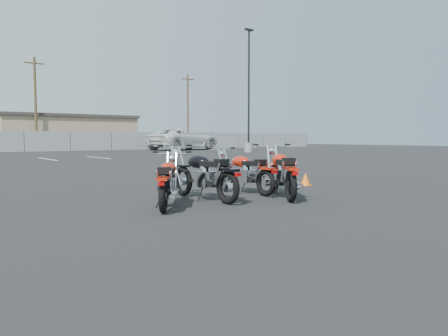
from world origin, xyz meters
TOP-DOWN VIEW (x-y plane):
  - ground at (0.00, 0.00)m, footprint 120.00×120.00m
  - motorcycle_front_red at (-1.01, 0.65)m, footprint 1.46×1.82m
  - motorcycle_second_black at (0.01, 1.00)m, footprint 0.86×2.22m
  - motorcycle_third_red at (1.37, 1.35)m, footprint 0.79×2.05m
  - motorcycle_rear_red at (1.54, 0.37)m, footprint 1.54×2.11m
  - training_cone_near at (3.59, 1.61)m, footprint 0.28×0.28m
  - light_pole_east at (18.96, 22.27)m, footprint 0.80×0.70m
  - tan_building_east at (10.00, 44.00)m, footprint 14.40×9.40m
  - utility_pole_c at (6.00, 39.00)m, footprint 1.80×0.24m
  - utility_pole_d at (24.00, 40.00)m, footprint 1.80×0.24m
  - white_van at (18.12, 31.32)m, footprint 5.57×9.50m

SIDE VIEW (x-z plane):
  - ground at x=0.00m, z-range 0.00..0.00m
  - training_cone_near at x=3.59m, z-range 0.00..0.33m
  - motorcycle_front_red at x=-1.01m, z-range -0.04..0.93m
  - motorcycle_third_red at x=1.37m, z-range -0.04..0.96m
  - motorcycle_second_black at x=0.01m, z-range -0.05..1.04m
  - motorcycle_rear_red at x=1.54m, z-range -0.05..1.05m
  - white_van at x=18.12m, z-range 0.00..3.38m
  - tan_building_east at x=10.00m, z-range 0.01..3.71m
  - light_pole_east at x=18.96m, z-range -2.46..7.81m
  - utility_pole_c at x=6.00m, z-range 0.19..9.19m
  - utility_pole_d at x=24.00m, z-range 0.19..9.19m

